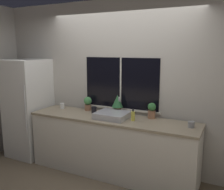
# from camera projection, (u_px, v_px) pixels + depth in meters

# --- Properties ---
(ground_plane) EXTENTS (14.00, 14.00, 0.00)m
(ground_plane) POSITION_uv_depth(u_px,v_px,m) (102.00, 182.00, 3.68)
(ground_plane) COLOR brown
(wall_back) EXTENTS (8.00, 0.09, 2.70)m
(wall_back) POSITION_uv_depth(u_px,v_px,m) (122.00, 85.00, 4.03)
(wall_back) COLOR #BCB7AD
(wall_back) RESTS_ON ground_plane
(wall_left) EXTENTS (0.06, 7.00, 2.70)m
(wall_left) POSITION_uv_depth(u_px,v_px,m) (46.00, 74.00, 5.76)
(wall_left) COLOR #BCB7AD
(wall_left) RESTS_ON ground_plane
(counter) EXTENTS (2.64, 0.63, 0.90)m
(counter) POSITION_uv_depth(u_px,v_px,m) (111.00, 146.00, 3.87)
(counter) COLOR silver
(counter) RESTS_ON ground_plane
(refrigerator) EXTENTS (0.64, 0.72, 1.75)m
(refrigerator) POSITION_uv_depth(u_px,v_px,m) (29.00, 108.00, 4.54)
(refrigerator) COLOR silver
(refrigerator) RESTS_ON ground_plane
(sink) EXTENTS (0.47, 0.47, 0.28)m
(sink) POSITION_uv_depth(u_px,v_px,m) (112.00, 115.00, 3.76)
(sink) COLOR #ADADB2
(sink) RESTS_ON counter
(potted_plant_left) EXTENTS (0.13, 0.13, 0.23)m
(potted_plant_left) POSITION_uv_depth(u_px,v_px,m) (88.00, 103.00, 4.22)
(potted_plant_left) COLOR #9E6B4C
(potted_plant_left) RESTS_ON counter
(potted_plant_center) EXTENTS (0.18, 0.18, 0.31)m
(potted_plant_center) POSITION_uv_depth(u_px,v_px,m) (117.00, 103.00, 3.96)
(potted_plant_center) COLOR #9E6B4C
(potted_plant_center) RESTS_ON counter
(potted_plant_right) EXTENTS (0.12, 0.12, 0.24)m
(potted_plant_right) POSITION_uv_depth(u_px,v_px,m) (152.00, 110.00, 3.72)
(potted_plant_right) COLOR #9E6B4C
(potted_plant_right) RESTS_ON counter
(soap_bottle) EXTENTS (0.06, 0.06, 0.18)m
(soap_bottle) POSITION_uv_depth(u_px,v_px,m) (133.00, 116.00, 3.61)
(soap_bottle) COLOR #DBD14C
(soap_bottle) RESTS_ON counter
(mug_white) EXTENTS (0.07, 0.07, 0.10)m
(mug_white) POSITION_uv_depth(u_px,v_px,m) (62.00, 106.00, 4.34)
(mug_white) COLOR white
(mug_white) RESTS_ON counter
(mug_black) EXTENTS (0.08, 0.08, 0.10)m
(mug_black) POSITION_uv_depth(u_px,v_px,m) (94.00, 110.00, 4.04)
(mug_black) COLOR black
(mug_black) RESTS_ON counter
(mug_grey) EXTENTS (0.08, 0.08, 0.08)m
(mug_grey) POSITION_uv_depth(u_px,v_px,m) (191.00, 125.00, 3.30)
(mug_grey) COLOR gray
(mug_grey) RESTS_ON counter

